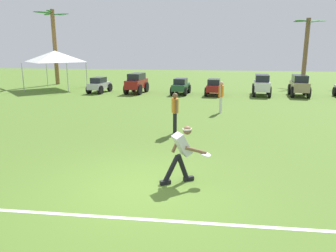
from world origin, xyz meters
TOP-DOWN VIEW (x-y plane):
  - ground_plane at (0.00, 0.00)m, footprint 80.00×80.00m
  - field_line_paint at (0.00, -1.34)m, footprint 19.42×0.65m
  - frisbee_thrower at (0.87, 0.58)m, footprint 1.11×0.59m
  - frisbee_in_flight at (1.43, 0.69)m, footprint 0.31×0.31m
  - teammate_near_sideline at (1.83, 9.44)m, footprint 0.26×0.50m
  - teammate_midfield at (0.11, 5.04)m, footprint 0.30×0.49m
  - parked_car_slot_a at (-6.79, 15.67)m, footprint 1.29×2.28m
  - parked_car_slot_b at (-4.07, 15.82)m, footprint 1.36×2.43m
  - parked_car_slot_c at (-0.90, 15.74)m, footprint 1.25×2.27m
  - parked_car_slot_d at (1.38, 15.63)m, footprint 1.19×2.24m
  - parked_car_slot_e at (4.57, 15.97)m, footprint 1.31×2.41m
  - parked_car_slot_f at (7.01, 16.02)m, footprint 1.33×2.42m
  - palm_tree_far_left at (-12.40, 20.36)m, footprint 3.25×3.09m
  - palm_tree_left_of_centre at (9.00, 23.51)m, footprint 2.81×3.40m
  - event_tent at (-10.78, 17.13)m, footprint 3.65×3.65m

SIDE VIEW (x-z plane):
  - ground_plane at x=0.00m, z-range 0.00..0.00m
  - field_line_paint at x=0.00m, z-range 0.00..0.01m
  - parked_car_slot_a at x=-6.79m, z-range 0.01..1.11m
  - parked_car_slot_c at x=-0.90m, z-range 0.01..1.11m
  - parked_car_slot_d at x=1.38m, z-range 0.01..1.11m
  - frisbee_in_flight at x=1.43m, z-range 0.66..0.74m
  - parked_car_slot_b at x=-4.07m, z-range 0.04..1.44m
  - parked_car_slot_e at x=4.57m, z-range 0.04..1.44m
  - parked_car_slot_f at x=7.01m, z-range 0.04..1.44m
  - frisbee_thrower at x=0.87m, z-range 0.09..1.48m
  - teammate_near_sideline at x=1.83m, z-range 0.16..1.72m
  - teammate_midfield at x=0.11m, z-range 0.16..1.72m
  - event_tent at x=-10.78m, z-range 1.05..3.98m
  - palm_tree_left_of_centre at x=9.00m, z-range 0.43..6.02m
  - palm_tree_far_left at x=-12.40m, z-range 0.48..6.79m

